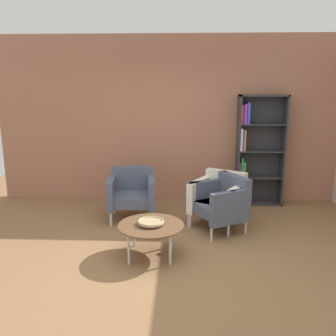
% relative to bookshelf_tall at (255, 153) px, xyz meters
% --- Properties ---
extents(ground_plane, '(8.32, 8.32, 0.00)m').
position_rel_bookshelf_tall_xyz_m(ground_plane, '(-1.34, -2.25, -0.90)').
color(ground_plane, olive).
extents(brick_back_panel, '(6.40, 0.12, 2.90)m').
position_rel_bookshelf_tall_xyz_m(brick_back_panel, '(-1.34, 0.21, 0.55)').
color(brick_back_panel, '#A87056').
rests_on(brick_back_panel, ground_plane).
extents(bookshelf_tall, '(0.80, 0.30, 1.90)m').
position_rel_bookshelf_tall_xyz_m(bookshelf_tall, '(0.00, 0.00, 0.00)').
color(bookshelf_tall, '#333338').
rests_on(bookshelf_tall, ground_plane).
extents(coffee_table_low, '(0.80, 0.80, 0.40)m').
position_rel_bookshelf_tall_xyz_m(coffee_table_low, '(-1.64, -2.07, -0.53)').
color(coffee_table_low, brown).
rests_on(coffee_table_low, ground_plane).
extents(decorative_bowl, '(0.32, 0.32, 0.05)m').
position_rel_bookshelf_tall_xyz_m(decorative_bowl, '(-1.64, -2.07, -0.47)').
color(decorative_bowl, tan).
rests_on(decorative_bowl, coffee_table_low).
extents(armchair_near_window, '(0.91, 0.93, 0.78)m').
position_rel_bookshelf_tall_xyz_m(armchair_near_window, '(-0.71, -1.21, -0.49)').
color(armchair_near_window, '#4C566B').
rests_on(armchair_near_window, ground_plane).
extents(armchair_by_bookshelf, '(0.77, 0.72, 0.78)m').
position_rel_bookshelf_tall_xyz_m(armchair_by_bookshelf, '(-2.05, -0.79, -0.49)').
color(armchair_by_bookshelf, '#4C566B').
rests_on(armchair_by_bookshelf, ground_plane).
extents(armchair_spare_guest, '(0.93, 0.91, 0.78)m').
position_rel_bookshelf_tall_xyz_m(armchair_spare_guest, '(-0.71, -1.02, -0.49)').
color(armchair_spare_guest, white).
rests_on(armchair_spare_guest, ground_plane).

